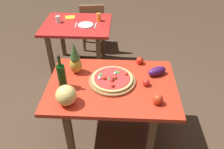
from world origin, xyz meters
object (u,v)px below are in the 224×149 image
pizza_board (112,81)px  pizza (112,79)px  background_table (77,31)px  melon (66,95)px  tomato_at_corner (146,82)px  drinking_glass_water (58,19)px  bell_pepper (158,99)px  display_table (112,92)px  wine_bottle (62,76)px  drinking_glass_juice (99,17)px  dinner_plate (86,25)px  dining_chair (93,24)px  knife_utensil (96,25)px  napkin_folded (70,17)px  fork_utensil (76,25)px  eggplant (157,71)px  pineapple_left (75,60)px  tomato_beside_pepper (140,60)px

pizza_board → pizza: size_ratio=1.14×
background_table → melon: bearing=-82.6°
melon → tomato_at_corner: size_ratio=2.56×
melon → drinking_glass_water: melon is taller
pizza → bell_pepper: bearing=-33.6°
display_table → pizza_board: bearing=96.2°
pizza_board → drinking_glass_water: 1.59m
background_table → pizza_board: (0.58, -1.31, 0.13)m
background_table → bell_pepper: (0.99, -1.59, 0.16)m
wine_bottle → drinking_glass_juice: wine_bottle is taller
dinner_plate → bell_pepper: bearing=-61.0°
pizza_board → tomato_at_corner: size_ratio=6.41×
dining_chair → wine_bottle: 2.07m
tomato_at_corner → drinking_glass_water: 1.82m
display_table → knife_utensil: knife_utensil is taller
napkin_folded → fork_utensil: bearing=-62.7°
melon → wine_bottle: bearing=111.0°
wine_bottle → tomato_at_corner: wine_bottle is taller
drinking_glass_water → dinner_plate: drinking_glass_water is taller
dining_chair → background_table: bearing=69.9°
drinking_glass_water → napkin_folded: 0.23m
pizza_board → wine_bottle: (-0.45, -0.09, 0.12)m
display_table → tomato_at_corner: tomato_at_corner is taller
pizza → knife_utensil: pizza is taller
pizza → bell_pepper: 0.49m
eggplant → dinner_plate: (-0.88, 1.12, -0.04)m
drinking_glass_juice → dinner_plate: size_ratio=0.52×
drinking_glass_juice → drinking_glass_water: (-0.59, -0.08, -0.01)m
pizza → dinner_plate: pizza is taller
background_table → pizza_board: size_ratio=2.17×
background_table → pizza: bearing=-66.3°
background_table → drinking_glass_water: drinking_glass_water is taller
wine_bottle → knife_utensil: size_ratio=1.90×
bell_pepper → eggplant: 0.41m
display_table → fork_utensil: 1.42m
background_table → bell_pepper: 1.88m
wine_bottle → drinking_glass_water: 1.49m
dining_chair → knife_utensil: dining_chair is taller
eggplant → pizza_board: bearing=-163.1°
display_table → drinking_glass_juice: bearing=100.5°
tomato_at_corner → napkin_folded: 1.88m
pineapple_left → drinking_glass_juice: (0.10, 1.28, -0.09)m
drinking_glass_juice → napkin_folded: (-0.45, 0.10, -0.05)m
display_table → background_table: (-0.58, 1.35, -0.02)m
tomato_beside_pepper → drinking_glass_water: 1.52m
dinner_plate → napkin_folded: (-0.28, 0.27, -0.01)m
dining_chair → knife_utensil: 0.75m
pineapple_left → napkin_folded: (-0.35, 1.39, -0.15)m
wine_bottle → eggplant: wine_bottle is taller
knife_utensil → bell_pepper: bearing=-62.7°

